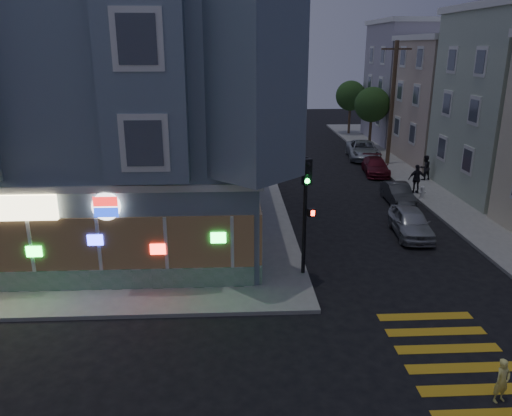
{
  "coord_description": "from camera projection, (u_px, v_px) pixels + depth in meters",
  "views": [
    {
      "loc": [
        0.02,
        -13.01,
        8.76
      ],
      "look_at": [
        1.0,
        6.53,
        2.39
      ],
      "focal_mm": 35.0,
      "sensor_mm": 36.0,
      "label": 1
    }
  ],
  "objects": [
    {
      "name": "parked_car_a",
      "position": [
        411.0,
        222.0,
        24.0
      ],
      "size": [
        1.9,
        4.06,
        1.34
      ],
      "primitive_type": "imported",
      "rotation": [
        0.0,
        0.0,
        -0.08
      ],
      "color": "#A9ACB1",
      "rests_on": "ground"
    },
    {
      "name": "traffic_signal",
      "position": [
        306.0,
        197.0,
        18.8
      ],
      "size": [
        0.59,
        0.53,
        4.7
      ],
      "rotation": [
        0.0,
        0.0,
        0.32
      ],
      "color": "black",
      "rests_on": "sidewalk_nw"
    },
    {
      "name": "utility_pole",
      "position": [
        392.0,
        102.0,
        36.94
      ],
      "size": [
        2.2,
        0.3,
        9.0
      ],
      "color": "#4C3826",
      "rests_on": "sidewalk_ne"
    },
    {
      "name": "parked_car_d",
      "position": [
        363.0,
        150.0,
        40.47
      ],
      "size": [
        2.96,
        5.37,
        1.42
      ],
      "primitive_type": "imported",
      "rotation": [
        0.0,
        0.0,
        -0.12
      ],
      "color": "#AFB6BA",
      "rests_on": "ground"
    },
    {
      "name": "parked_car_c",
      "position": [
        376.0,
        166.0,
        35.55
      ],
      "size": [
        2.08,
        4.17,
        1.16
      ],
      "primitive_type": "imported",
      "rotation": [
        0.0,
        0.0,
        -0.12
      ],
      "color": "maroon",
      "rests_on": "ground"
    },
    {
      "name": "row_house_d",
      "position": [
        439.0,
        84.0,
        46.61
      ],
      "size": [
        12.0,
        8.6,
        10.5
      ],
      "primitive_type": "cube",
      "color": "#9D97A6",
      "rests_on": "sidewalk_ne"
    },
    {
      "name": "running_child",
      "position": [
        502.0,
        381.0,
        12.73
      ],
      "size": [
        0.52,
        0.42,
        1.23
      ],
      "primitive_type": "imported",
      "rotation": [
        0.0,
        0.0,
        0.33
      ],
      "color": "#F1EA7B",
      "rests_on": "ground"
    },
    {
      "name": "parked_car_b",
      "position": [
        398.0,
        193.0,
        29.01
      ],
      "size": [
        1.35,
        3.58,
        1.17
      ],
      "primitive_type": "imported",
      "rotation": [
        0.0,
        0.0,
        -0.03
      ],
      "color": "#37393C",
      "rests_on": "ground"
    },
    {
      "name": "fire_hydrant",
      "position": [
        422.0,
        192.0,
        29.52
      ],
      "size": [
        0.43,
        0.25,
        0.74
      ],
      "color": "silver",
      "rests_on": "sidewalk_ne"
    },
    {
      "name": "pedestrian_b",
      "position": [
        417.0,
        179.0,
        30.4
      ],
      "size": [
        1.04,
        0.45,
        1.77
      ],
      "primitive_type": "imported",
      "rotation": [
        0.0,
        0.0,
        3.16
      ],
      "color": "black",
      "rests_on": "sidewalk_ne"
    },
    {
      "name": "ground",
      "position": [
        234.0,
        350.0,
        15.06
      ],
      "size": [
        120.0,
        120.0,
        0.0
      ],
      "primitive_type": "plane",
      "color": "black",
      "rests_on": "ground"
    },
    {
      "name": "row_house_c",
      "position": [
        484.0,
        102.0,
        38.29
      ],
      "size": [
        12.0,
        8.6,
        9.0
      ],
      "primitive_type": "cube",
      "color": "beige",
      "rests_on": "sidewalk_ne"
    },
    {
      "name": "street_tree_near",
      "position": [
        372.0,
        105.0,
        42.92
      ],
      "size": [
        3.0,
        3.0,
        5.3
      ],
      "color": "#4C3826",
      "rests_on": "sidewalk_ne"
    },
    {
      "name": "pedestrian_a",
      "position": [
        425.0,
        168.0,
        33.46
      ],
      "size": [
        0.97,
        0.87,
        1.66
      ],
      "primitive_type": "imported",
      "rotation": [
        0.0,
        0.0,
        3.49
      ],
      "color": "black",
      "rests_on": "sidewalk_ne"
    },
    {
      "name": "street_tree_far",
      "position": [
        351.0,
        96.0,
        50.51
      ],
      "size": [
        3.0,
        3.0,
        5.3
      ],
      "color": "#4C3826",
      "rests_on": "sidewalk_ne"
    },
    {
      "name": "corner_building",
      "position": [
        103.0,
        112.0,
        23.41
      ],
      "size": [
        14.6,
        14.6,
        11.4
      ],
      "color": "slate",
      "rests_on": "sidewalk_nw"
    },
    {
      "name": "sidewalk_nw",
      "position": [
        46.0,
        171.0,
        36.24
      ],
      "size": [
        33.0,
        42.0,
        0.15
      ],
      "primitive_type": "cube",
      "color": "gray",
      "rests_on": "ground"
    }
  ]
}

